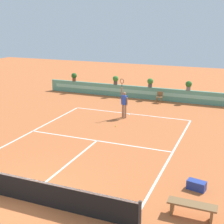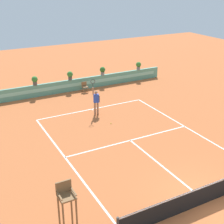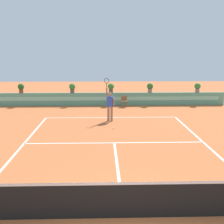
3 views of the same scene
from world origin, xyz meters
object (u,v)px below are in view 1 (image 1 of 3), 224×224
potted_plant_far_left (74,76)px  gear_bag (196,185)px  potted_plant_left (116,80)px  bench_courtside (192,207)px  tennis_player (124,102)px  ball_kid_chair (160,97)px  tennis_ball_near_baseline (116,126)px  potted_plant_centre (150,82)px  potted_plant_right (189,85)px

potted_plant_far_left → gear_bag: bearing=-46.7°
gear_bag → potted_plant_left: 15.80m
bench_courtside → tennis_player: tennis_player is taller
ball_kid_chair → tennis_ball_near_baseline: (-1.03, -6.67, -0.44)m
gear_bag → potted_plant_far_left: potted_plant_far_left is taller
potted_plant_centre → potted_plant_far_left: bearing=180.0°
ball_kid_chair → gear_bag: bearing=-69.8°
ball_kid_chair → potted_plant_right: 2.37m
bench_courtside → potted_plant_right: (-2.65, 15.12, 1.04)m
tennis_player → potted_plant_far_left: bearing=140.6°
ball_kid_chair → potted_plant_left: potted_plant_left is taller
ball_kid_chair → gear_bag: (4.59, -12.49, -0.30)m
tennis_player → potted_plant_centre: tennis_player is taller
gear_bag → potted_plant_centre: potted_plant_centre is taller
ball_kid_chair → potted_plant_right: bearing=19.6°
potted_plant_right → potted_plant_centre: same height
ball_kid_chair → potted_plant_centre: size_ratio=1.17×
bench_courtside → potted_plant_left: bearing=119.8°
potted_plant_centre → bench_courtside: bearing=-69.4°
bench_courtside → potted_plant_centre: potted_plant_centre is taller
tennis_player → potted_plant_left: 6.16m
bench_courtside → gear_bag: bearing=93.3°
gear_bag → tennis_ball_near_baseline: gear_bag is taller
tennis_ball_near_baseline → potted_plant_centre: (0.05, 7.40, 1.38)m
potted_plant_right → tennis_player: bearing=-120.6°
gear_bag → potted_plant_left: potted_plant_left is taller
potted_plant_far_left → potted_plant_left: same height
bench_courtside → tennis_ball_near_baseline: 9.62m
tennis_ball_near_baseline → potted_plant_right: size_ratio=0.09×
gear_bag → potted_plant_centre: bearing=112.9°
ball_kid_chair → potted_plant_far_left: potted_plant_far_left is taller
bench_courtside → tennis_player: 11.31m
potted_plant_right → tennis_ball_near_baseline: bearing=-112.6°
potted_plant_right → potted_plant_centre: (-3.04, 0.00, 0.00)m
bench_courtside → potted_plant_centre: 16.19m
gear_bag → tennis_ball_near_baseline: (-5.62, 5.83, -0.15)m
tennis_player → potted_plant_right: bearing=59.4°
potted_plant_right → potted_plant_left: size_ratio=1.00×
gear_bag → tennis_player: size_ratio=0.27×
ball_kid_chair → potted_plant_far_left: (-7.88, 0.73, 0.93)m
tennis_player → potted_plant_left: tennis_player is taller
potted_plant_right → potted_plant_centre: bearing=180.0°
bench_courtside → potted_plant_right: potted_plant_right is taller
ball_kid_chair → potted_plant_far_left: 7.97m
tennis_player → potted_plant_left: size_ratio=3.57×
potted_plant_far_left → potted_plant_right: bearing=0.0°
ball_kid_chair → tennis_player: (-1.20, -4.76, 0.57)m
potted_plant_far_left → potted_plant_left: size_ratio=1.00×
ball_kid_chair → bench_courtside: bearing=-71.9°
gear_bag → ball_kid_chair: bearing=110.2°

